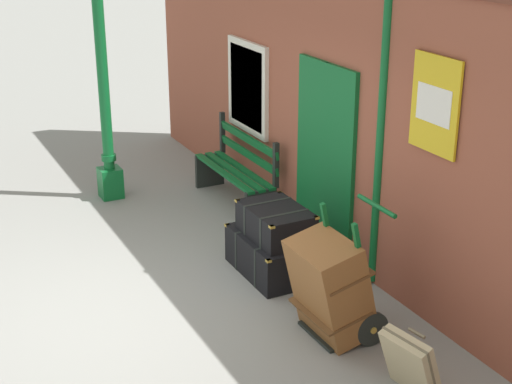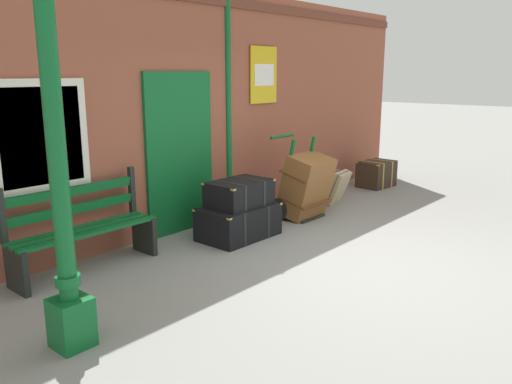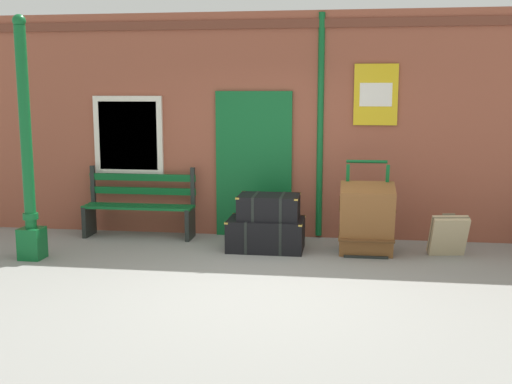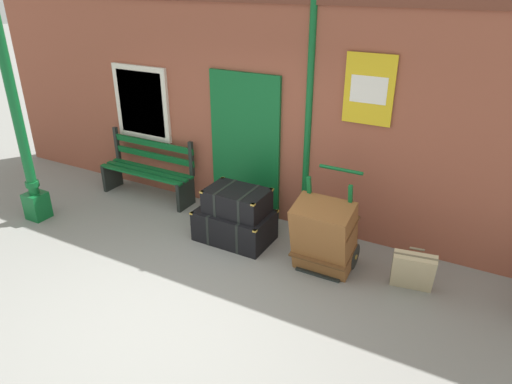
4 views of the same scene
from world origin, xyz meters
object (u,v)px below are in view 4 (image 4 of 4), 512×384
(steamer_trunk_base, at_px, (235,225))
(large_brown_trunk, at_px, (324,236))
(platform_bench, at_px, (148,170))
(porters_trolley, at_px, (328,244))
(suitcase_beige, at_px, (413,271))
(steamer_trunk_middle, at_px, (237,201))
(lamp_post, at_px, (23,145))

(steamer_trunk_base, height_order, large_brown_trunk, large_brown_trunk)
(platform_bench, xyz_separation_m, porters_trolley, (3.23, -0.46, -0.17))
(platform_bench, bearing_deg, suitcase_beige, -7.21)
(large_brown_trunk, bearing_deg, porters_trolley, 90.00)
(steamer_trunk_base, xyz_separation_m, large_brown_trunk, (1.31, -0.13, 0.27))
(platform_bench, xyz_separation_m, steamer_trunk_base, (1.91, -0.51, -0.23))
(porters_trolley, relative_size, large_brown_trunk, 1.24)
(platform_bench, distance_m, large_brown_trunk, 3.29)
(steamer_trunk_middle, height_order, porters_trolley, porters_trolley)
(steamer_trunk_base, bearing_deg, lamp_post, -163.05)
(lamp_post, bearing_deg, suitcase_beige, 9.21)
(porters_trolley, bearing_deg, platform_bench, 171.83)
(steamer_trunk_base, bearing_deg, large_brown_trunk, -5.53)
(platform_bench, relative_size, steamer_trunk_middle, 1.97)
(platform_bench, height_order, steamer_trunk_base, platform_bench)
(lamp_post, xyz_separation_m, steamer_trunk_middle, (2.90, 0.89, -0.56))
(porters_trolley, bearing_deg, steamer_trunk_middle, -178.45)
(steamer_trunk_middle, relative_size, large_brown_trunk, 0.85)
(platform_bench, xyz_separation_m, steamer_trunk_middle, (1.95, -0.50, 0.14))
(platform_bench, relative_size, porters_trolley, 1.34)
(steamer_trunk_base, distance_m, large_brown_trunk, 1.35)
(platform_bench, bearing_deg, porters_trolley, -8.17)
(lamp_post, distance_m, suitcase_beige, 5.36)
(lamp_post, height_order, platform_bench, lamp_post)
(platform_bench, height_order, porters_trolley, porters_trolley)
(steamer_trunk_base, distance_m, steamer_trunk_middle, 0.37)
(platform_bench, relative_size, large_brown_trunk, 1.67)
(lamp_post, xyz_separation_m, steamer_trunk_base, (2.87, 0.87, -0.93))
(steamer_trunk_middle, distance_m, porters_trolley, 1.31)
(steamer_trunk_base, relative_size, suitcase_beige, 1.82)
(lamp_post, relative_size, large_brown_trunk, 3.14)
(lamp_post, bearing_deg, porters_trolley, 12.44)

